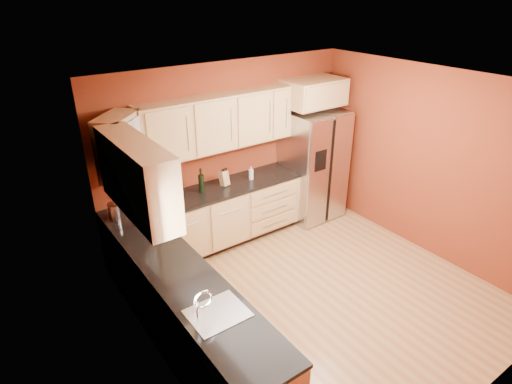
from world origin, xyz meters
The scene contains 23 objects.
floor centered at (0.00, 0.00, 0.00)m, with size 4.00×4.00×0.00m, color #98613A.
ceiling centered at (0.00, 0.00, 2.60)m, with size 4.00×4.00×0.00m, color white.
wall_back centered at (0.00, 2.00, 1.30)m, with size 4.00×0.04×2.60m, color maroon.
wall_front centered at (0.00, -2.00, 1.30)m, with size 4.00×0.04×2.60m, color maroon.
wall_left centered at (-2.00, 0.00, 1.30)m, with size 0.04×4.00×2.60m, color maroon.
wall_right centered at (2.00, 0.00, 1.30)m, with size 0.04×4.00×2.60m, color maroon.
base_cabinets_back centered at (-0.55, 1.70, 0.44)m, with size 2.90×0.60×0.88m, color tan.
base_cabinets_left centered at (-1.70, 0.00, 0.44)m, with size 0.60×2.80×0.88m, color tan.
countertop_back centered at (-0.55, 1.69, 0.90)m, with size 2.90×0.62×0.04m, color black.
countertop_left centered at (-1.69, 0.00, 0.90)m, with size 0.62×2.80×0.04m, color black.
upper_cabinets_back centered at (-0.25, 1.83, 1.83)m, with size 2.30×0.33×0.75m, color tan.
upper_cabinets_left centered at (-1.83, 0.72, 1.83)m, with size 0.33×1.35×0.75m, color tan.
corner_upper_cabinet centered at (-1.67, 1.67, 1.83)m, with size 0.62×0.33×0.75m, color tan.
over_fridge_cabinet centered at (1.35, 1.70, 2.05)m, with size 0.92×0.60×0.40m, color tan.
refrigerator centered at (1.35, 1.62, 0.89)m, with size 0.90×0.75×1.78m, color #ABABB0.
window centered at (-1.98, -0.50, 1.55)m, with size 0.03×0.90×1.00m, color white.
sink_faucet centered at (-1.69, -0.50, 1.07)m, with size 0.50×0.42×0.30m, color white, non-canonical shape.
canister_left centered at (-1.85, 1.65, 1.02)m, with size 0.12×0.12×0.20m, color #ABABB0.
canister_right centered at (-1.85, 1.75, 1.01)m, with size 0.12×0.12×0.19m, color #ABABB0.
wine_bottle_a centered at (-1.23, 1.75, 1.10)m, with size 0.08×0.08×0.35m, color black, non-canonical shape.
wine_bottle_b centered at (-0.62, 1.73, 1.09)m, with size 0.08×0.08×0.35m, color black, non-canonical shape.
knife_block centered at (-0.24, 1.74, 1.03)m, with size 0.11×0.10×0.22m, color tan.
soap_dispenser centered at (0.19, 1.68, 1.02)m, with size 0.07×0.07×0.20m, color silver.
Camera 1 is at (-3.10, -3.06, 3.53)m, focal length 30.00 mm.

